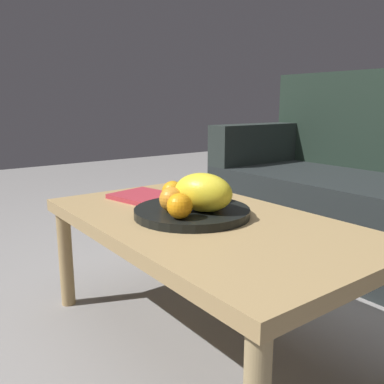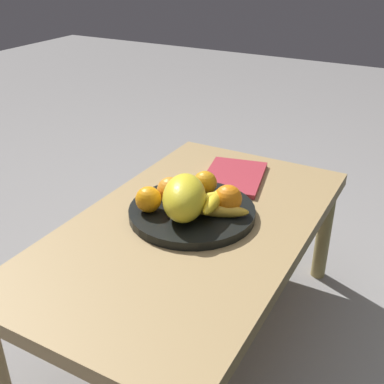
% 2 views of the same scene
% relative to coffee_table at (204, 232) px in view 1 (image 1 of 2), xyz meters
% --- Properties ---
extents(ground_plane, '(8.00, 8.00, 0.00)m').
position_rel_coffee_table_xyz_m(ground_plane, '(0.00, 0.00, -0.36)').
color(ground_plane, gray).
extents(coffee_table, '(1.05, 0.60, 0.40)m').
position_rel_coffee_table_xyz_m(coffee_table, '(0.00, 0.00, 0.00)').
color(coffee_table, tan).
rests_on(coffee_table, ground_plane).
extents(fruit_bowl, '(0.35, 0.35, 0.03)m').
position_rel_coffee_table_xyz_m(fruit_bowl, '(-0.04, -0.02, 0.06)').
color(fruit_bowl, black).
rests_on(fruit_bowl, coffee_table).
extents(melon_large_front, '(0.21, 0.18, 0.11)m').
position_rel_coffee_table_xyz_m(melon_large_front, '(0.01, -0.01, 0.13)').
color(melon_large_front, yellow).
rests_on(melon_large_front, fruit_bowl).
extents(orange_front, '(0.07, 0.07, 0.07)m').
position_rel_coffee_table_xyz_m(orange_front, '(-0.04, -0.09, 0.11)').
color(orange_front, orange).
rests_on(orange_front, fruit_bowl).
extents(orange_left, '(0.07, 0.07, 0.07)m').
position_rel_coffee_table_xyz_m(orange_left, '(-0.13, -0.02, 0.11)').
color(orange_left, orange).
rests_on(orange_left, fruit_bowl).
extents(orange_right, '(0.08, 0.08, 0.08)m').
position_rel_coffee_table_xyz_m(orange_right, '(-0.07, 0.08, 0.11)').
color(orange_right, orange).
rests_on(orange_right, fruit_bowl).
extents(orange_back, '(0.07, 0.07, 0.07)m').
position_rel_coffee_table_xyz_m(orange_back, '(0.03, -0.11, 0.11)').
color(orange_back, orange).
rests_on(orange_back, fruit_bowl).
extents(banana_bunch, '(0.16, 0.16, 0.06)m').
position_rel_coffee_table_xyz_m(banana_bunch, '(-0.04, 0.06, 0.10)').
color(banana_bunch, yellow).
rests_on(banana_bunch, fruit_bowl).
extents(magazine, '(0.28, 0.23, 0.02)m').
position_rel_coffee_table_xyz_m(magazine, '(-0.31, -0.01, 0.05)').
color(magazine, '#B1313D').
rests_on(magazine, coffee_table).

